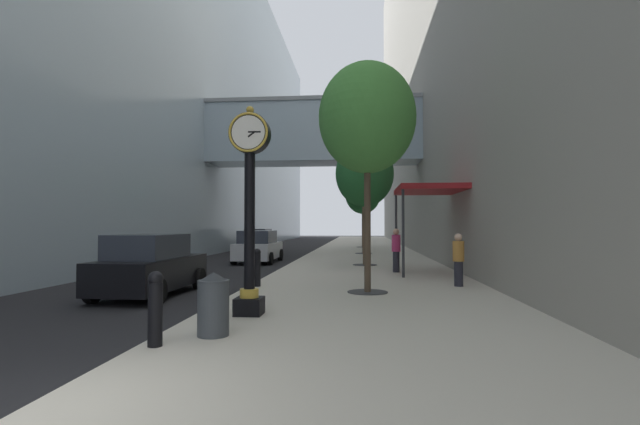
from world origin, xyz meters
The scene contains 17 objects.
ground_plane centered at (0.00, 27.00, 0.00)m, with size 110.00×110.00×0.00m, color black.
sidewalk_right centered at (3.60, 30.00, 0.07)m, with size 7.19×80.00×0.14m, color beige.
building_block_left centered at (-10.91, 29.96, 13.01)m, with size 23.01×80.00×26.11m.
street_clock centered at (1.11, 5.15, 2.50)m, with size 0.84×0.55×4.30m.
bollard_nearest centered at (0.29, 2.64, 0.73)m, with size 0.23×0.23×1.13m.
bollard_third centered at (0.29, 9.44, 0.73)m, with size 0.23×0.23×1.13m.
street_tree_near centered at (3.57, 8.49, 4.91)m, with size 2.67×2.67×6.33m.
street_tree_mid_near centered at (3.57, 17.07, 4.35)m, with size 2.68×2.68×5.77m.
street_tree_mid_far centered at (3.57, 25.65, 5.22)m, with size 2.15×2.15×6.36m.
street_tree_far centered at (3.57, 34.24, 4.62)m, with size 2.98×2.98×6.21m.
trash_bin centered at (0.95, 3.37, 0.68)m, with size 0.53×0.53×1.05m.
pedestrian_walking centered at (6.31, 9.99, 0.97)m, with size 0.45×0.45×1.58m.
pedestrian_by_clock centered at (4.77, 13.96, 1.04)m, with size 0.41×0.41×1.70m.
storefront_awning centered at (5.95, 13.75, 3.28)m, with size 2.40×3.60×3.30m.
car_silver_near centered at (-1.99, 19.60, 0.82)m, with size 2.07×4.17×1.69m.
car_grey_mid centered at (-4.53, 30.98, 0.82)m, with size 2.13×4.27×1.69m.
car_black_far centered at (-2.48, 8.29, 0.83)m, with size 1.99×4.14×1.71m.
Camera 1 is at (3.39, -4.05, 1.97)m, focal length 25.63 mm.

